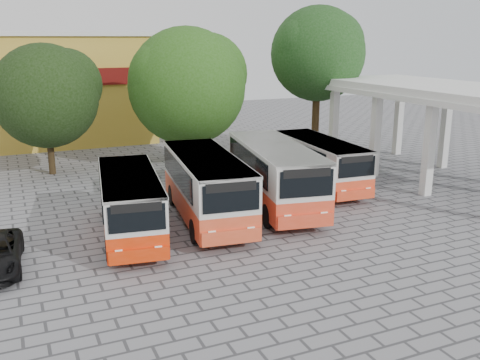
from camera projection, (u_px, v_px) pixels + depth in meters
name	position (u px, v px, depth m)	size (l,w,h in m)	color
ground	(313.00, 227.00, 23.05)	(90.00, 90.00, 0.00)	slate
terminal_shelter	(442.00, 94.00, 29.41)	(6.80, 15.80, 5.40)	silver
shophouse_block	(12.00, 88.00, 40.67)	(20.40, 10.40, 8.30)	gold
bus_far_left	(130.00, 201.00, 21.60)	(3.23, 7.52, 2.61)	red
bus_centre_left	(207.00, 184.00, 23.48)	(3.46, 8.37, 2.92)	#DE4924
bus_centre_right	(275.00, 172.00, 25.30)	(3.95, 8.74, 3.03)	red
bus_far_right	(320.00, 160.00, 28.68)	(2.68, 7.42, 2.63)	#EC421C
tree_left	(47.00, 92.00, 30.82)	(6.32, 6.02, 7.65)	#382A16
tree_middle	(188.00, 82.00, 33.11)	(7.65, 7.28, 8.62)	#362013
tree_right	(319.00, 51.00, 35.58)	(6.61, 6.29, 10.00)	#48331A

